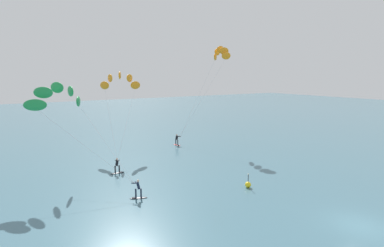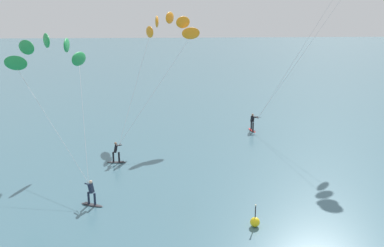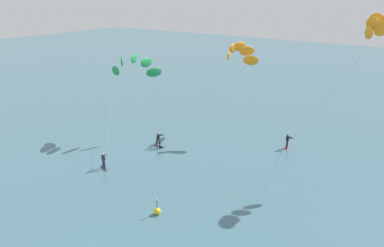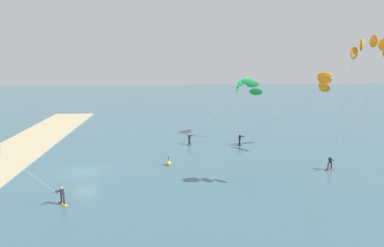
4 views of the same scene
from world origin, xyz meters
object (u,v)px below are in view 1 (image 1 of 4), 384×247
Objects in this scene: kitesurfer_far_out at (120,83)px; kitesurfer_mid_water at (60,98)px; marker_buoy at (248,184)px; kitesurfer_downwind at (218,58)px.

kitesurfer_mid_water is at bearing -137.69° from kitesurfer_far_out.
kitesurfer_far_out is at bearing 103.22° from marker_buoy.
kitesurfer_mid_water reaches higher than marker_buoy.
marker_buoy is at bearing -76.78° from kitesurfer_far_out.
kitesurfer_far_out is at bearing 42.31° from kitesurfer_mid_water.
kitesurfer_downwind is (24.06, 5.65, 5.00)m from kitesurfer_mid_water.
kitesurfer_downwind reaches higher than kitesurfer_far_out.
kitesurfer_downwind is 10.83× the size of marker_buoy.
kitesurfer_downwind reaches higher than marker_buoy.
kitesurfer_mid_water is 8.70× the size of marker_buoy.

